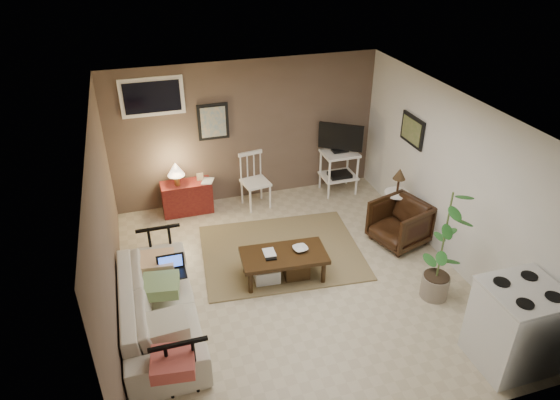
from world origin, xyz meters
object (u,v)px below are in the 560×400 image
object	(u,v)px
sofa	(158,299)
tv_stand	(340,157)
coffee_table	(283,264)
side_table	(397,191)
potted_plant	(443,243)
stove	(516,326)
armchair	(400,221)
red_console	(186,195)
spindle_chair	(255,182)

from	to	relation	value
sofa	tv_stand	bearing A→B (deg)	-53.21
coffee_table	side_table	bearing A→B (deg)	19.47
potted_plant	stove	distance (m)	1.25
tv_stand	armchair	distance (m)	1.80
sofa	red_console	distance (m)	2.69
armchair	red_console	bearing A→B (deg)	-139.01
coffee_table	armchair	bearing A→B (deg)	9.39
red_console	side_table	distance (m)	3.41
tv_stand	red_console	bearing A→B (deg)	178.20
tv_stand	stove	bearing A→B (deg)	-86.34
tv_stand	potted_plant	distance (m)	3.01
red_console	potted_plant	world-z (taller)	potted_plant
coffee_table	potted_plant	size ratio (longest dim) A/B	0.75
side_table	potted_plant	xyz separation A→B (m)	(-0.30, -1.66, 0.20)
coffee_table	spindle_chair	size ratio (longest dim) A/B	1.27
coffee_table	side_table	size ratio (longest dim) A/B	1.15
sofa	armchair	distance (m)	3.69
sofa	red_console	size ratio (longest dim) A/B	2.34
sofa	stove	xyz separation A→B (m)	(3.63, -1.68, 0.08)
red_console	potted_plant	xyz separation A→B (m)	(2.78, -3.08, 0.51)
side_table	potted_plant	distance (m)	1.70
side_table	armchair	xyz separation A→B (m)	(-0.15, -0.42, -0.27)
armchair	coffee_table	bearing A→B (deg)	-97.51
potted_plant	armchair	bearing A→B (deg)	82.92
side_table	stove	size ratio (longest dim) A/B	1.00
stove	sofa	bearing A→B (deg)	155.24
coffee_table	red_console	world-z (taller)	red_console
stove	side_table	bearing A→B (deg)	87.54
side_table	stove	xyz separation A→B (m)	(-0.12, -2.85, -0.13)
sofa	stove	distance (m)	4.00
spindle_chair	tv_stand	xyz separation A→B (m)	(1.54, 0.04, 0.24)
red_console	coffee_table	bearing A→B (deg)	-65.06
potted_plant	stove	size ratio (longest dim) A/B	1.54
sofa	coffee_table	bearing A→B (deg)	-75.23
spindle_chair	armchair	bearing A→B (deg)	-43.95
stove	coffee_table	bearing A→B (deg)	132.67
side_table	potted_plant	world-z (taller)	potted_plant
spindle_chair	armchair	size ratio (longest dim) A/B	1.26
red_console	potted_plant	bearing A→B (deg)	-48.00
tv_stand	spindle_chair	bearing A→B (deg)	-178.59
sofa	armchair	xyz separation A→B (m)	(3.61, 0.76, -0.06)
red_console	potted_plant	distance (m)	4.18
potted_plant	spindle_chair	bearing A→B (deg)	118.77
sofa	spindle_chair	world-z (taller)	spindle_chair
red_console	tv_stand	world-z (taller)	tv_stand
coffee_table	sofa	size ratio (longest dim) A/B	0.54
coffee_table	sofa	xyz separation A→B (m)	(-1.68, -0.44, 0.19)
sofa	armchair	bearing A→B (deg)	-78.08
coffee_table	red_console	distance (m)	2.38
armchair	tv_stand	bearing A→B (deg)	170.98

